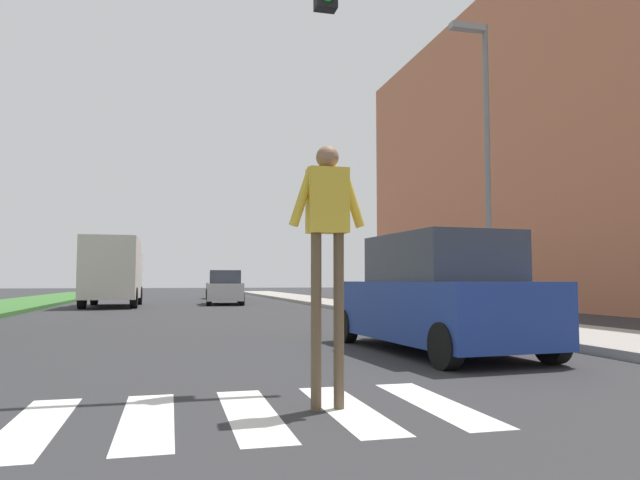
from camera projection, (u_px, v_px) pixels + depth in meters
name	position (u px, v px, depth m)	size (l,w,h in m)	color
ground_plane	(176.00, 306.00, 27.76)	(140.00, 140.00, 0.00)	#2D2D30
crosswalk	(200.00, 416.00, 5.17)	(4.95, 2.20, 0.01)	silver
sidewalk_right	(347.00, 304.00, 27.75)	(3.00, 64.00, 0.15)	#9E9991
street_lamp_right	(484.00, 144.00, 14.61)	(1.02, 0.24, 7.50)	slate
pedestrian_performer	(327.00, 232.00, 5.57)	(0.75, 0.24, 2.49)	brown
suv_crossing	(436.00, 297.00, 9.91)	(2.27, 4.72, 1.97)	navy
sedan_midblock	(225.00, 289.00, 29.79)	(2.10, 4.50, 1.72)	#B7B7BC
sedan_distant	(224.00, 287.00, 38.60)	(2.16, 4.32, 1.71)	gray
truck_box_delivery	(113.00, 271.00, 27.02)	(2.40, 6.20, 3.10)	silver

